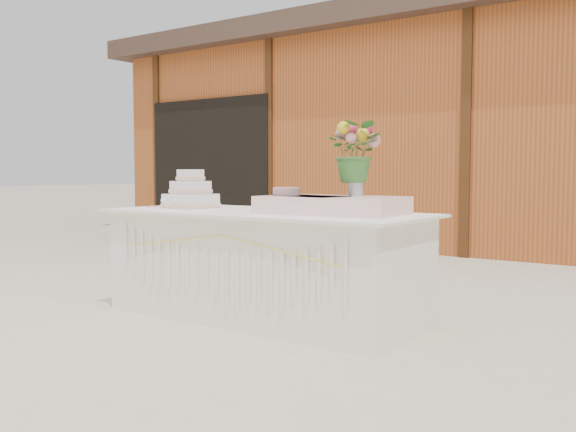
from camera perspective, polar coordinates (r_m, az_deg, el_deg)
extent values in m
plane|color=beige|center=(4.69, -2.17, -9.03)|extent=(80.00, 80.00, 0.00)
cube|color=#A14E21|center=(10.01, 19.55, 6.31)|extent=(12.00, 4.00, 3.00)
cube|color=#3B2A21|center=(10.22, 19.78, 15.59)|extent=(12.60, 4.60, 0.30)
cube|color=black|center=(10.32, -7.02, 4.21)|extent=(2.40, 0.08, 2.20)
cube|color=white|center=(4.62, -2.18, -4.49)|extent=(2.28, 0.88, 0.75)
cube|color=white|center=(4.58, -2.20, 0.29)|extent=(2.40, 1.00, 0.02)
cube|color=silver|center=(5.05, -8.64, 1.33)|extent=(0.35, 0.35, 0.11)
cube|color=#F7B09C|center=(5.05, -8.64, 0.96)|extent=(0.36, 0.36, 0.03)
cube|color=silver|center=(5.05, -8.65, 2.52)|extent=(0.25, 0.25, 0.10)
cube|color=#F7B09C|center=(5.05, -8.65, 2.21)|extent=(0.26, 0.26, 0.03)
cube|color=silver|center=(5.05, -8.67, 3.60)|extent=(0.16, 0.16, 0.09)
cube|color=#F7B09C|center=(5.05, -8.66, 3.34)|extent=(0.17, 0.17, 0.03)
cylinder|color=white|center=(4.47, -0.14, 0.41)|extent=(0.21, 0.21, 0.01)
cylinder|color=white|center=(4.47, -0.14, 0.75)|extent=(0.06, 0.06, 0.04)
cylinder|color=white|center=(4.47, -0.14, 1.06)|extent=(0.24, 0.24, 0.01)
cylinder|color=#C48D94|center=(4.47, -0.14, 1.84)|extent=(0.19, 0.19, 0.11)
cube|color=beige|center=(4.30, 3.94, 0.97)|extent=(0.98, 0.61, 0.12)
cylinder|color=silver|center=(4.29, 6.08, 2.68)|extent=(0.10, 0.10, 0.14)
imported|color=#356B2A|center=(4.29, 6.11, 6.32)|extent=(0.43, 0.39, 0.40)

